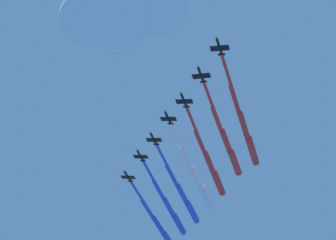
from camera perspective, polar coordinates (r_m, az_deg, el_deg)
name	(u,v)px	position (r m, az deg, el deg)	size (l,w,h in m)	color
jet_lead	(245,128)	(209.48, 10.20, -1.08)	(34.01, 73.68, 4.52)	black
jet_port_inner	(227,143)	(212.57, 7.86, -3.06)	(32.19, 66.82, 4.42)	black
jet_starboard_inner	(210,165)	(220.48, 5.68, -5.97)	(31.92, 68.57, 4.52)	black
jet_port_mid	(198,180)	(232.88, 4.03, -7.96)	(34.55, 71.38, 4.53)	black
jet_starboard_mid	(183,196)	(241.28, 2.05, -10.06)	(33.61, 70.59, 4.45)	black
jet_port_outer	(170,209)	(251.92, 0.26, -11.75)	(33.23, 70.79, 4.49)	black
jet_starboard_outer	(160,227)	(261.69, -1.13, -14.07)	(34.82, 72.55, 4.46)	black
cloud_puff	(120,7)	(159.26, -6.45, 14.75)	(46.14, 34.84, 29.93)	white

